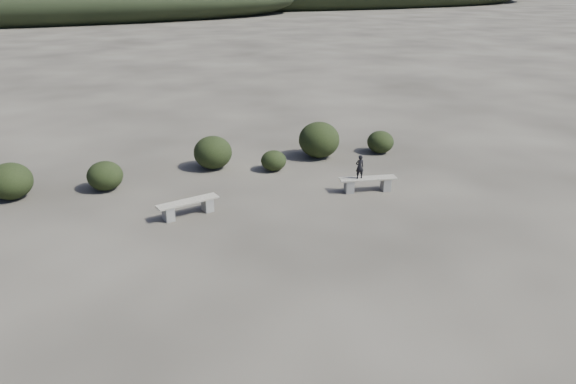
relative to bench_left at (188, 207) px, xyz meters
name	(u,v)px	position (x,y,z in m)	size (l,w,h in m)	color
ground	(313,285)	(2.30, -5.19, -0.30)	(1200.00, 1200.00, 0.00)	#2A2721
bench_left	(188,207)	(0.00, 0.00, 0.00)	(2.04, 0.94, 0.50)	slate
bench_right	(368,183)	(6.30, 0.16, 0.00)	(2.05, 0.71, 0.50)	slate
seated_person	(360,167)	(5.99, 0.21, 0.62)	(0.31, 0.20, 0.84)	black
shrub_a	(105,176)	(-2.44, 3.16, 0.21)	(1.25, 1.25, 1.02)	black
shrub_b	(213,152)	(1.62, 4.27, 0.34)	(1.49, 1.49, 1.28)	black
shrub_c	(274,161)	(3.79, 3.29, 0.09)	(0.98, 0.98, 0.79)	black
shrub_d	(319,140)	(6.05, 4.32, 0.43)	(1.69, 1.69, 1.48)	black
shrub_e	(380,142)	(8.74, 4.08, 0.16)	(1.12, 1.12, 0.94)	black
shrub_f	(10,181)	(-5.49, 3.28, 0.32)	(1.47, 1.47, 1.24)	black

